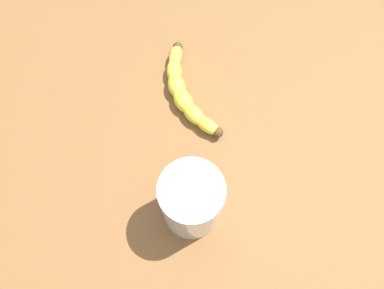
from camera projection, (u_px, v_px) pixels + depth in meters
The scene contains 3 objects.
wooden_tabletop at pixel (207, 107), 68.16cm from camera, with size 120.00×120.00×3.00cm, color brown.
banana at pixel (185, 92), 65.90cm from camera, with size 19.48×8.84×3.03cm.
smoothie_glass at pixel (191, 201), 53.97cm from camera, with size 8.88×8.88×12.45cm.
Camera 1 is at (23.24, -21.71, 62.21)cm, focal length 35.73 mm.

